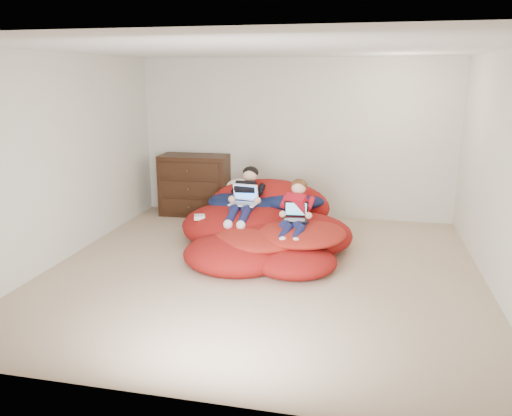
{
  "coord_description": "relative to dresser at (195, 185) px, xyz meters",
  "views": [
    {
      "loc": [
        1.09,
        -5.39,
        2.22
      ],
      "look_at": [
        -0.13,
        0.22,
        0.7
      ],
      "focal_mm": 35.0,
      "sensor_mm": 36.0,
      "label": 1
    }
  ],
  "objects": [
    {
      "name": "younger_boy",
      "position": [
        1.9,
        -1.63,
        0.12
      ],
      "size": [
        0.34,
        0.92,
        0.64
      ],
      "color": "red",
      "rests_on": "beanbag_pile"
    },
    {
      "name": "room_shell",
      "position": [
        1.6,
        -2.21,
        -0.27
      ],
      "size": [
        5.1,
        5.1,
        2.77
      ],
      "color": "tan",
      "rests_on": "ground"
    },
    {
      "name": "laptop_black",
      "position": [
        1.9,
        -1.67,
        0.06
      ],
      "size": [
        0.32,
        0.29,
        0.22
      ],
      "color": "black",
      "rests_on": "younger_boy"
    },
    {
      "name": "beanbag_pile",
      "position": [
        1.45,
        -1.37,
        -0.24
      ],
      "size": [
        2.35,
        2.38,
        0.88
      ],
      "color": "#A11412",
      "rests_on": "ground"
    },
    {
      "name": "laptop_white",
      "position": [
        1.15,
        -1.29,
        0.13
      ],
      "size": [
        0.37,
        0.34,
        0.25
      ],
      "color": "white",
      "rests_on": "older_boy"
    },
    {
      "name": "dresser",
      "position": [
        0.0,
        0.0,
        0.0
      ],
      "size": [
        1.11,
        0.63,
        0.98
      ],
      "color": "black",
      "rests_on": "ground"
    },
    {
      "name": "power_adapter",
      "position": [
        0.61,
        -1.58,
        -0.07
      ],
      "size": [
        0.18,
        0.18,
        0.05
      ],
      "primitive_type": "cube",
      "rotation": [
        0.0,
        0.0,
        0.33
      ],
      "color": "white",
      "rests_on": "beanbag_pile"
    },
    {
      "name": "cream_pillow",
      "position": [
        0.91,
        -0.6,
        0.13
      ],
      "size": [
        0.41,
        0.26,
        0.26
      ],
      "primitive_type": "ellipsoid",
      "color": "silver",
      "rests_on": "beanbag_pile"
    },
    {
      "name": "older_boy",
      "position": [
        1.15,
        -1.2,
        0.17
      ],
      "size": [
        0.32,
        1.09,
        0.64
      ],
      "color": "black",
      "rests_on": "beanbag_pile"
    }
  ]
}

